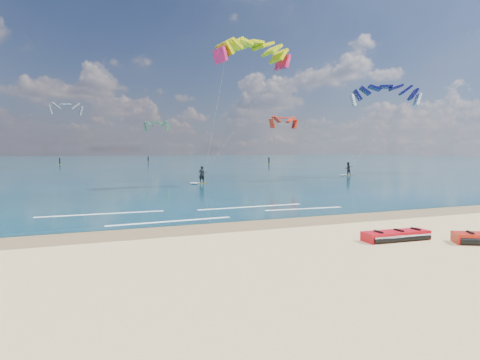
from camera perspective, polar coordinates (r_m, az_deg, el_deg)
name	(u,v)px	position (r m, az deg, el deg)	size (l,w,h in m)	color
ground	(131,176)	(54.43, -14.36, 0.54)	(320.00, 320.00, 0.00)	tan
wet_sand_strip	(250,225)	(18.65, 1.32, -6.03)	(320.00, 2.40, 0.01)	brown
sea	(97,162)	(118.11, -18.57, 2.34)	(320.00, 200.00, 0.04)	#092F36
packed_kite_left	(396,240)	(16.62, 20.05, -7.55)	(2.71, 1.09, 0.40)	red
kitesurfer_main	(228,107)	(39.07, -1.65, 9.77)	(9.09, 6.23, 13.70)	gold
kitesurfer_far	(369,122)	(54.19, 16.76, 7.36)	(9.33, 6.47, 12.22)	#A9B51B
shoreline_foam	(205,212)	(22.15, -4.69, -4.31)	(15.79, 3.96, 0.01)	white
distant_kites	(27,136)	(94.59, -26.48, 5.27)	(91.17, 35.61, 13.56)	gray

